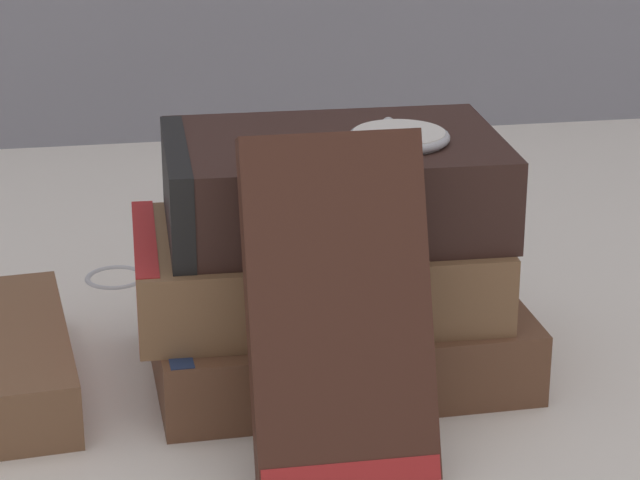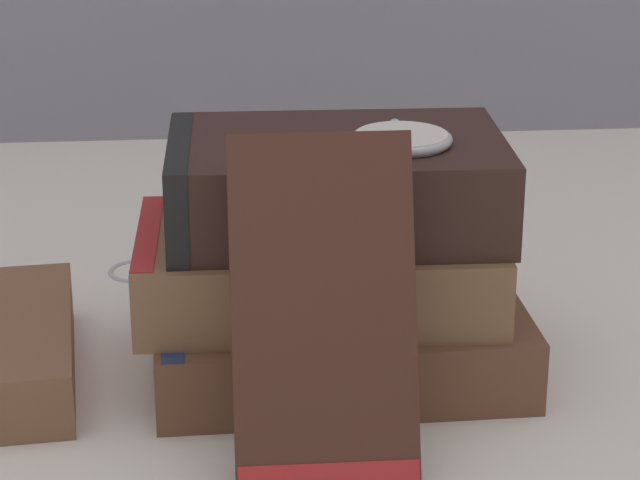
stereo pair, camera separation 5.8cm
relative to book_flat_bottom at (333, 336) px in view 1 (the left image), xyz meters
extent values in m
plane|color=silver|center=(0.00, 0.01, -0.02)|extent=(3.00, 3.00, 0.00)
cube|color=brown|center=(0.01, 0.00, 0.00)|extent=(0.21, 0.14, 0.04)
cube|color=navy|center=(-0.09, 0.00, 0.00)|extent=(0.02, 0.13, 0.04)
cube|color=brown|center=(-0.01, 0.00, 0.04)|extent=(0.20, 0.12, 0.04)
cube|color=#B22323|center=(-0.10, 0.00, 0.04)|extent=(0.01, 0.12, 0.04)
cube|color=#331E19|center=(0.00, 0.01, 0.09)|extent=(0.18, 0.12, 0.05)
cube|color=black|center=(-0.08, 0.01, 0.09)|extent=(0.01, 0.12, 0.05)
cube|color=#422319|center=(-0.02, -0.10, 0.06)|extent=(0.09, 0.08, 0.16)
cube|color=#B22323|center=(-0.02, -0.13, -0.01)|extent=(0.08, 0.02, 0.02)
cylinder|color=silver|center=(0.03, -0.01, 0.12)|extent=(0.05, 0.05, 0.01)
torus|color=#B2B2B7|center=(0.03, -0.01, 0.12)|extent=(0.05, 0.05, 0.01)
sphere|color=#B2B2B7|center=(0.03, 0.02, 0.12)|extent=(0.01, 0.01, 0.01)
torus|color=#ADADB2|center=(-0.12, 0.16, -0.02)|extent=(0.05, 0.05, 0.00)
torus|color=#ADADB2|center=(-0.07, 0.14, -0.02)|extent=(0.05, 0.05, 0.00)
cylinder|color=#ADADB2|center=(-0.09, 0.15, -0.02)|extent=(0.02, 0.01, 0.00)
camera|label=1|loc=(-0.12, -0.66, 0.31)|focal=75.00mm
camera|label=2|loc=(-0.06, -0.67, 0.31)|focal=75.00mm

